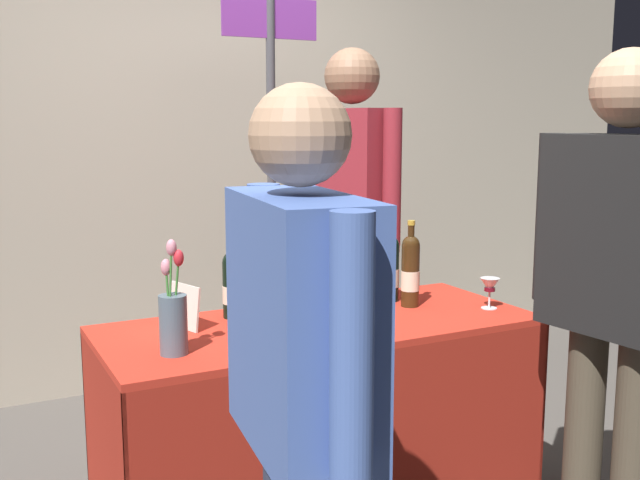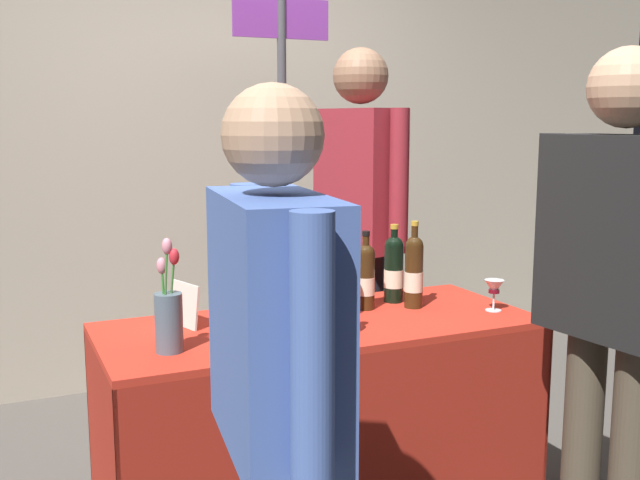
{
  "view_description": "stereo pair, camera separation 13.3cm",
  "coord_description": "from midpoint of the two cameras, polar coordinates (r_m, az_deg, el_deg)",
  "views": [
    {
      "loc": [
        -1.19,
        -2.33,
        1.47
      ],
      "look_at": [
        0.0,
        0.0,
        1.05
      ],
      "focal_mm": 41.87,
      "sensor_mm": 36.0,
      "label": 1
    },
    {
      "loc": [
        -1.07,
        -2.39,
        1.47
      ],
      "look_at": [
        0.0,
        0.0,
        1.05
      ],
      "focal_mm": 41.87,
      "sensor_mm": 36.0,
      "label": 2
    }
  ],
  "objects": [
    {
      "name": "flower_vase",
      "position": [
        2.38,
        -12.75,
        -5.82
      ],
      "size": [
        0.09,
        0.09,
        0.36
      ],
      "color": "slate",
      "rests_on": "tasting_table"
    },
    {
      "name": "display_bottle_2",
      "position": [
        2.87,
        1.97,
        -2.72
      ],
      "size": [
        0.07,
        0.07,
        0.3
      ],
      "color": "#38230F",
      "rests_on": "tasting_table"
    },
    {
      "name": "brochure_stand",
      "position": [
        2.67,
        -11.77,
        -5.0
      ],
      "size": [
        0.08,
        0.17,
        0.16
      ],
      "primitive_type": "cube",
      "rotation": [
        -0.11,
        0.0,
        5.03
      ],
      "color": "silver",
      "rests_on": "tasting_table"
    },
    {
      "name": "featured_wine_bottle",
      "position": [
        2.48,
        0.02,
        -4.73
      ],
      "size": [
        0.07,
        0.07,
        0.3
      ],
      "color": "black",
      "rests_on": "tasting_table"
    },
    {
      "name": "back_partition",
      "position": [
        4.26,
        -11.74,
        7.72
      ],
      "size": [
        6.51,
        0.12,
        2.76
      ],
      "primitive_type": "cube",
      "color": "#B2A893",
      "rests_on": "ground_plane"
    },
    {
      "name": "display_bottle_1",
      "position": [
        2.92,
        5.63,
        -2.31
      ],
      "size": [
        0.07,
        0.07,
        0.34
      ],
      "color": "#38230F",
      "rests_on": "tasting_table"
    },
    {
      "name": "tasting_table",
      "position": [
        2.79,
        -1.4,
        -10.98
      ],
      "size": [
        1.57,
        0.67,
        0.75
      ],
      "color": "red",
      "rests_on": "ground_plane"
    },
    {
      "name": "wine_glass_near_vendor",
      "position": [
        2.94,
        11.59,
        -3.5
      ],
      "size": [
        0.08,
        0.08,
        0.12
      ],
      "color": "silver",
      "rests_on": "tasting_table"
    },
    {
      "name": "display_bottle_3",
      "position": [
        2.73,
        0.14,
        -3.19
      ],
      "size": [
        0.07,
        0.07,
        0.32
      ],
      "color": "black",
      "rests_on": "tasting_table"
    },
    {
      "name": "booth_signpost",
      "position": [
        3.66,
        -4.78,
        6.12
      ],
      "size": [
        0.48,
        0.04,
        2.07
      ],
      "color": "#47474C",
      "rests_on": "ground_plane"
    },
    {
      "name": "vendor_presenter",
      "position": [
        3.37,
        1.27,
        2.52
      ],
      "size": [
        0.3,
        0.56,
        1.79
      ],
      "rotation": [
        0.0,
        0.0,
        -1.32
      ],
      "color": "black",
      "rests_on": "ground_plane"
    },
    {
      "name": "display_bottle_4",
      "position": [
        2.77,
        -8.02,
        -3.31
      ],
      "size": [
        0.08,
        0.08,
        0.3
      ],
      "color": "black",
      "rests_on": "tasting_table"
    },
    {
      "name": "wine_glass_mid",
      "position": [
        2.87,
        -2.25,
        -3.27
      ],
      "size": [
        0.08,
        0.08,
        0.14
      ],
      "color": "silver",
      "rests_on": "tasting_table"
    },
    {
      "name": "taster_foreground_left",
      "position": [
        2.38,
        20.37,
        -2.49
      ],
      "size": [
        0.26,
        0.62,
        1.68
      ],
      "rotation": [
        0.0,
        0.0,
        1.68
      ],
      "color": "#4C4233",
      "rests_on": "ground_plane"
    },
    {
      "name": "display_bottle_0",
      "position": [
        3.0,
        4.07,
        -2.12
      ],
      "size": [
        0.08,
        0.08,
        0.31
      ],
      "color": "black",
      "rests_on": "tasting_table"
    },
    {
      "name": "taster_foreground_right",
      "position": [
        1.62,
        -3.85,
        -10.35
      ],
      "size": [
        0.27,
        0.64,
        1.55
      ],
      "rotation": [
        0.0,
        0.0,
        1.44
      ],
      "color": "#2D3347",
      "rests_on": "ground_plane"
    }
  ]
}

